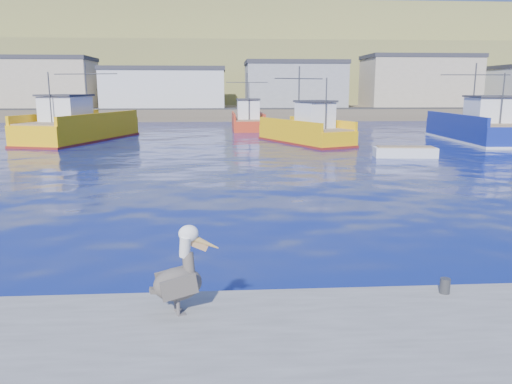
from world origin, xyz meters
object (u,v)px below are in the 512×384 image
trawler_yellow_a (79,127)px  pelican (180,276)px  boat_orange (248,120)px  skiff_mid (405,153)px  trawler_blue (479,128)px  trawler_yellow_b (306,132)px

trawler_yellow_a → pelican: bearing=-72.0°
boat_orange → pelican: bearing=-94.3°
trawler_yellow_a → boat_orange: trawler_yellow_a is taller
skiff_mid → trawler_yellow_a: bearing=153.3°
trawler_yellow_a → pelican: trawler_yellow_a is taller
trawler_blue → skiff_mid: (-10.03, -9.71, -0.84)m
pelican → trawler_blue: bearing=55.6°
trawler_yellow_b → pelican: size_ratio=6.56×
trawler_yellow_a → boat_orange: bearing=36.2°
pelican → skiff_mid: bearing=61.6°
boat_orange → skiff_mid: size_ratio=2.13×
trawler_yellow_a → boat_orange: 18.87m
trawler_yellow_b → skiff_mid: (5.07, -9.01, -0.69)m
trawler_yellow_b → skiff_mid: trawler_yellow_b is taller
trawler_blue → boat_orange: (-19.23, 13.75, -0.07)m
trawler_yellow_b → skiff_mid: size_ratio=2.53×
boat_orange → pelican: size_ratio=5.53×
pelican → trawler_yellow_a: bearing=108.0°
trawler_yellow_a → pelican: (11.66, -35.92, 0.02)m
trawler_yellow_a → trawler_blue: bearing=-4.3°
trawler_blue → trawler_yellow_a: bearing=175.7°
trawler_yellow_b → boat_orange: trawler_yellow_b is taller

